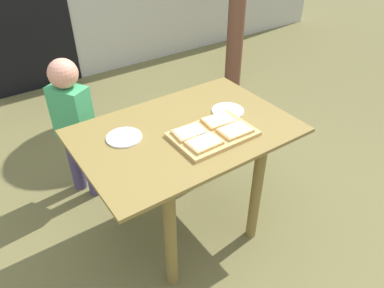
{
  "coord_description": "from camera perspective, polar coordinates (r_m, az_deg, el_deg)",
  "views": [
    {
      "loc": [
        -0.9,
        -1.36,
        1.83
      ],
      "look_at": [
        0.04,
        0.0,
        0.64
      ],
      "focal_mm": 33.98,
      "sensor_mm": 36.0,
      "label": 1
    }
  ],
  "objects": [
    {
      "name": "child_left",
      "position": [
        2.46,
        -18.09,
        3.41
      ],
      "size": [
        0.24,
        0.28,
        1.01
      ],
      "color": "#483C61",
      "rests_on": "ground"
    },
    {
      "name": "ground_plane",
      "position": [
        2.46,
        -0.84,
        -12.64
      ],
      "size": [
        16.0,
        16.0,
        0.0
      ],
      "primitive_type": "plane",
      "color": "brown"
    },
    {
      "name": "pizza_slice_far_right",
      "position": [
        1.98,
        4.25,
        3.7
      ],
      "size": [
        0.18,
        0.13,
        0.02
      ],
      "color": "tan",
      "rests_on": "cutting_board"
    },
    {
      "name": "dining_table",
      "position": [
        2.05,
        -0.98,
        -1.41
      ],
      "size": [
        1.16,
        0.79,
        0.76
      ],
      "color": "olive",
      "rests_on": "ground"
    },
    {
      "name": "plate_white_left",
      "position": [
        1.92,
        -10.61,
        1.04
      ],
      "size": [
        0.19,
        0.19,
        0.01
      ],
      "primitive_type": "cylinder",
      "color": "white",
      "rests_on": "dining_table"
    },
    {
      "name": "pizza_slice_near_right",
      "position": [
        1.91,
        6.78,
        2.14
      ],
      "size": [
        0.17,
        0.12,
        0.02
      ],
      "color": "tan",
      "rests_on": "cutting_board"
    },
    {
      "name": "pizza_slice_far_left",
      "position": [
        1.88,
        -0.35,
        1.87
      ],
      "size": [
        0.18,
        0.13,
        0.02
      ],
      "color": "tan",
      "rests_on": "cutting_board"
    },
    {
      "name": "plate_white_right",
      "position": [
        2.13,
        5.63,
        5.22
      ],
      "size": [
        0.19,
        0.19,
        0.01
      ],
      "primitive_type": "cylinder",
      "color": "white",
      "rests_on": "dining_table"
    },
    {
      "name": "pizza_slice_near_left",
      "position": [
        1.81,
        1.92,
        0.21
      ],
      "size": [
        0.17,
        0.12,
        0.02
      ],
      "color": "tan",
      "rests_on": "cutting_board"
    },
    {
      "name": "cutting_board",
      "position": [
        1.9,
        3.31,
        1.56
      ],
      "size": [
        0.43,
        0.29,
        0.02
      ],
      "primitive_type": "cube",
      "color": "tan",
      "rests_on": "dining_table"
    }
  ]
}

